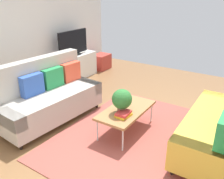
{
  "coord_description": "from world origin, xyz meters",
  "views": [
    {
      "loc": [
        -3.0,
        -1.72,
        2.23
      ],
      "look_at": [
        0.15,
        0.35,
        0.65
      ],
      "focal_mm": 38.57,
      "sensor_mm": 36.0,
      "label": 1
    }
  ],
  "objects_px": {
    "storage_trunk": "(101,62)",
    "vase_1": "(61,56)",
    "couch_beige": "(48,96)",
    "bottle_0": "(68,54)",
    "potted_plant": "(122,100)",
    "tv_console": "(74,67)",
    "couch_green": "(223,125)",
    "coffee_table": "(127,110)",
    "tv": "(73,43)",
    "table_book_0": "(123,115)",
    "vase_0": "(55,57)"
  },
  "relations": [
    {
      "from": "bottle_0",
      "to": "potted_plant",
      "type": "bearing_deg",
      "value": -120.26
    },
    {
      "from": "coffee_table",
      "to": "potted_plant",
      "type": "xyz_separation_m",
      "value": [
        -0.15,
        0.01,
        0.25
      ]
    },
    {
      "from": "tv_console",
      "to": "couch_beige",
      "type": "bearing_deg",
      "value": -151.0
    },
    {
      "from": "storage_trunk",
      "to": "vase_1",
      "type": "height_order",
      "value": "vase_1"
    },
    {
      "from": "potted_plant",
      "to": "vase_0",
      "type": "height_order",
      "value": "potted_plant"
    },
    {
      "from": "coffee_table",
      "to": "storage_trunk",
      "type": "xyz_separation_m",
      "value": [
        2.6,
        2.36,
        -0.17
      ]
    },
    {
      "from": "table_book_0",
      "to": "vase_1",
      "type": "xyz_separation_m",
      "value": [
        1.35,
        2.59,
        0.27
      ]
    },
    {
      "from": "storage_trunk",
      "to": "potted_plant",
      "type": "height_order",
      "value": "potted_plant"
    },
    {
      "from": "coffee_table",
      "to": "bottle_0",
      "type": "distance_m",
      "value": 2.75
    },
    {
      "from": "vase_1",
      "to": "bottle_0",
      "type": "relative_size",
      "value": 0.7
    },
    {
      "from": "tv_console",
      "to": "vase_1",
      "type": "height_order",
      "value": "vase_1"
    },
    {
      "from": "couch_green",
      "to": "coffee_table",
      "type": "relative_size",
      "value": 1.74
    },
    {
      "from": "couch_green",
      "to": "table_book_0",
      "type": "height_order",
      "value": "couch_green"
    },
    {
      "from": "potted_plant",
      "to": "coffee_table",
      "type": "bearing_deg",
      "value": -2.61
    },
    {
      "from": "potted_plant",
      "to": "bottle_0",
      "type": "relative_size",
      "value": 2.09
    },
    {
      "from": "coffee_table",
      "to": "tv_console",
      "type": "bearing_deg",
      "value": 58.71
    },
    {
      "from": "tv",
      "to": "storage_trunk",
      "type": "height_order",
      "value": "tv"
    },
    {
      "from": "couch_green",
      "to": "tv_console",
      "type": "relative_size",
      "value": 1.37
    },
    {
      "from": "couch_beige",
      "to": "storage_trunk",
      "type": "bearing_deg",
      "value": -158.2
    },
    {
      "from": "coffee_table",
      "to": "couch_beige",
      "type": "bearing_deg",
      "value": 105.04
    },
    {
      "from": "storage_trunk",
      "to": "vase_0",
      "type": "xyz_separation_m",
      "value": [
        -1.68,
        0.15,
        0.51
      ]
    },
    {
      "from": "tv",
      "to": "storage_trunk",
      "type": "bearing_deg",
      "value": -4.16
    },
    {
      "from": "vase_1",
      "to": "couch_beige",
      "type": "bearing_deg",
      "value": -143.93
    },
    {
      "from": "couch_beige",
      "to": "tv_console",
      "type": "xyz_separation_m",
      "value": [
        1.88,
        1.04,
        -0.13
      ]
    },
    {
      "from": "coffee_table",
      "to": "table_book_0",
      "type": "height_order",
      "value": "table_book_0"
    },
    {
      "from": "tv_console",
      "to": "table_book_0",
      "type": "bearing_deg",
      "value": -124.28
    },
    {
      "from": "vase_0",
      "to": "vase_1",
      "type": "xyz_separation_m",
      "value": [
        0.2,
        0.0,
        -0.02
      ]
    },
    {
      "from": "potted_plant",
      "to": "table_book_0",
      "type": "distance_m",
      "value": 0.24
    },
    {
      "from": "potted_plant",
      "to": "table_book_0",
      "type": "relative_size",
      "value": 1.64
    },
    {
      "from": "table_book_0",
      "to": "vase_0",
      "type": "distance_m",
      "value": 2.85
    },
    {
      "from": "tv_console",
      "to": "bottle_0",
      "type": "relative_size",
      "value": 7.43
    },
    {
      "from": "storage_trunk",
      "to": "vase_1",
      "type": "xyz_separation_m",
      "value": [
        -1.48,
        0.15,
        0.49
      ]
    },
    {
      "from": "coffee_table",
      "to": "vase_1",
      "type": "bearing_deg",
      "value": 66.04
    },
    {
      "from": "tv",
      "to": "potted_plant",
      "type": "bearing_deg",
      "value": -124.04
    },
    {
      "from": "couch_green",
      "to": "coffee_table",
      "type": "bearing_deg",
      "value": 100.32
    },
    {
      "from": "couch_beige",
      "to": "storage_trunk",
      "type": "height_order",
      "value": "couch_beige"
    },
    {
      "from": "couch_beige",
      "to": "potted_plant",
      "type": "xyz_separation_m",
      "value": [
        0.23,
        -1.41,
        0.19
      ]
    },
    {
      "from": "coffee_table",
      "to": "storage_trunk",
      "type": "height_order",
      "value": "storage_trunk"
    },
    {
      "from": "coffee_table",
      "to": "bottle_0",
      "type": "relative_size",
      "value": 5.84
    },
    {
      "from": "storage_trunk",
      "to": "vase_0",
      "type": "relative_size",
      "value": 3.01
    },
    {
      "from": "storage_trunk",
      "to": "vase_0",
      "type": "bearing_deg",
      "value": 174.9
    },
    {
      "from": "storage_trunk",
      "to": "table_book_0",
      "type": "distance_m",
      "value": 3.75
    },
    {
      "from": "potted_plant",
      "to": "bottle_0",
      "type": "height_order",
      "value": "bottle_0"
    },
    {
      "from": "tv",
      "to": "vase_1",
      "type": "height_order",
      "value": "tv"
    },
    {
      "from": "couch_beige",
      "to": "bottle_0",
      "type": "bearing_deg",
      "value": -144.38
    },
    {
      "from": "tv_console",
      "to": "storage_trunk",
      "type": "xyz_separation_m",
      "value": [
        1.1,
        -0.1,
        -0.1
      ]
    },
    {
      "from": "potted_plant",
      "to": "vase_0",
      "type": "bearing_deg",
      "value": 66.96
    },
    {
      "from": "couch_beige",
      "to": "vase_0",
      "type": "xyz_separation_m",
      "value": [
        1.3,
        1.09,
        0.27
      ]
    },
    {
      "from": "storage_trunk",
      "to": "tv",
      "type": "bearing_deg",
      "value": 175.84
    },
    {
      "from": "couch_green",
      "to": "vase_1",
      "type": "xyz_separation_m",
      "value": [
        0.83,
        3.94,
        0.26
      ]
    }
  ]
}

